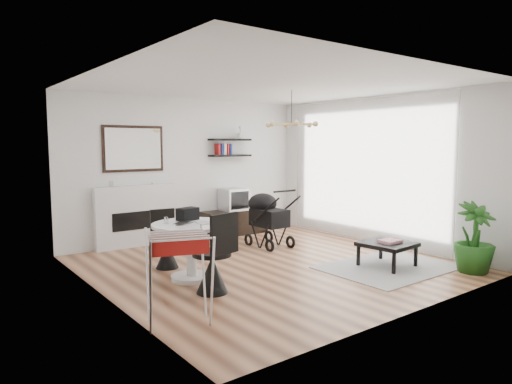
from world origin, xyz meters
TOP-DOWN VIEW (x-y plane):
  - floor at (0.00, 0.00)m, footprint 5.00×5.00m
  - ceiling at (0.00, 0.00)m, footprint 5.00×5.00m
  - wall_back at (0.00, 2.50)m, footprint 5.00×0.00m
  - wall_left at (-2.50, 0.00)m, footprint 0.00×5.00m
  - wall_right at (2.50, 0.00)m, footprint 0.00×5.00m
  - sheer_curtain at (2.40, 0.20)m, footprint 0.04×3.60m
  - fireplace at (-1.10, 2.42)m, footprint 1.50×0.17m
  - shelf_lower at (0.89, 2.37)m, footprint 0.90×0.25m
  - shelf_upper at (0.89, 2.37)m, footprint 0.90×0.25m
  - pendant_lamp at (0.70, 0.30)m, footprint 0.90×0.90m
  - tv_console at (0.89, 2.26)m, footprint 1.33×0.47m
  - crt_tv at (0.89, 2.25)m, footprint 0.50×0.44m
  - dining_table at (-1.31, 0.03)m, footprint 1.06×1.06m
  - laptop at (-1.41, 0.02)m, footprint 0.37×0.34m
  - black_bag at (-1.23, 0.28)m, footprint 0.32×0.24m
  - newspaper at (-1.09, -0.06)m, footprint 0.36×0.32m
  - drinking_glass at (-1.60, 0.19)m, footprint 0.06×0.06m
  - chair_far at (-1.32, 0.78)m, footprint 0.42×0.43m
  - chair_near at (-1.38, -0.63)m, footprint 0.51×0.52m
  - drying_rack at (-2.18, -1.27)m, footprint 0.79×0.77m
  - stroller at (0.79, 1.04)m, footprint 0.54×0.89m
  - rug at (1.34, -1.21)m, footprint 1.95×1.41m
  - coffee_table at (1.34, -1.16)m, footprint 0.75×0.75m
  - magazines at (1.34, -1.20)m, footprint 0.30×0.24m
  - potted_plant at (2.08, -2.08)m, footprint 0.71×0.71m

SIDE VIEW (x-z plane):
  - floor at x=0.00m, z-range 0.00..0.00m
  - rug at x=1.34m, z-range 0.00..0.01m
  - tv_console at x=0.89m, z-range 0.00..0.50m
  - chair_far at x=-1.32m, z-range -0.16..0.70m
  - chair_near at x=-1.38m, z-range -0.19..0.83m
  - coffee_table at x=1.34m, z-range 0.15..0.51m
  - magazines at x=1.34m, z-range 0.37..0.42m
  - stroller at x=0.79m, z-range -0.08..0.99m
  - drying_rack at x=-2.18m, z-range 0.02..0.97m
  - potted_plant at x=2.08m, z-range 0.00..1.01m
  - dining_table at x=-1.31m, z-range 0.12..0.90m
  - fireplace at x=-1.10m, z-range -0.39..1.77m
  - crt_tv at x=0.89m, z-range 0.50..0.94m
  - newspaper at x=-1.09m, z-range 0.77..0.78m
  - laptop at x=-1.41m, z-range 0.77..0.80m
  - drinking_glass at x=-1.60m, z-range 0.77..0.87m
  - black_bag at x=-1.23m, z-range 0.77..0.95m
  - wall_back at x=0.00m, z-range -1.15..3.85m
  - wall_left at x=-2.50m, z-range -1.15..3.85m
  - wall_right at x=2.50m, z-range -1.15..3.85m
  - sheer_curtain at x=2.40m, z-range 0.05..2.65m
  - shelf_lower at x=0.89m, z-range 1.58..1.62m
  - shelf_upper at x=0.89m, z-range 1.90..1.94m
  - pendant_lamp at x=0.70m, z-range 2.10..2.20m
  - ceiling at x=0.00m, z-range 2.70..2.70m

